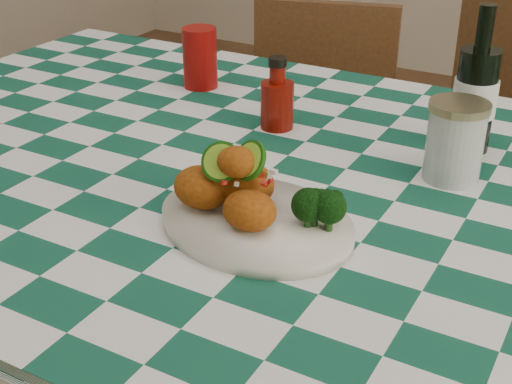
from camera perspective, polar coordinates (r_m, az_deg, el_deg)
The scene contains 10 objects.
dining_table at distance 1.33m, azimuth 0.91°, elevation -13.68°, with size 1.66×1.06×0.79m, color #114E3A, non-canonical shape.
plate at distance 0.95m, azimuth 0.00°, elevation -2.46°, with size 0.28×0.22×0.02m, color silver, non-canonical shape.
fried_chicken_pile at distance 0.93m, azimuth -1.21°, elevation 0.92°, with size 0.15×0.11×0.10m, color #A94F10, non-canonical shape.
broccoli_side at distance 0.91m, azimuth 4.43°, elevation -1.38°, with size 0.07×0.07×0.05m, color black, non-canonical shape.
red_tumbler at distance 1.46m, azimuth -4.51°, elevation 10.66°, with size 0.07×0.07×0.12m, color #8C0907.
ketchup_bottle at distance 1.25m, azimuth 1.71°, elevation 7.90°, with size 0.06×0.06×0.13m, color #6F0D05, non-canonical shape.
mason_jar at distance 1.10m, azimuth 15.63°, elevation 3.91°, with size 0.09×0.09×0.12m, color #B2BCBA, non-canonical shape.
beer_bottle at distance 1.20m, azimuth 17.29°, elevation 8.55°, with size 0.07×0.07×0.24m, color black, non-canonical shape.
wooden_chair_left at distance 1.91m, azimuth 4.19°, elevation 1.28°, with size 0.39×0.41×0.85m, color #472814, non-canonical shape.
wooden_chair_right at distance 1.79m, azimuth 18.03°, elevation 0.56°, with size 0.46×0.48×1.00m, color #472814, non-canonical shape.
Camera 1 is at (0.47, -0.88, 1.27)m, focal length 50.00 mm.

